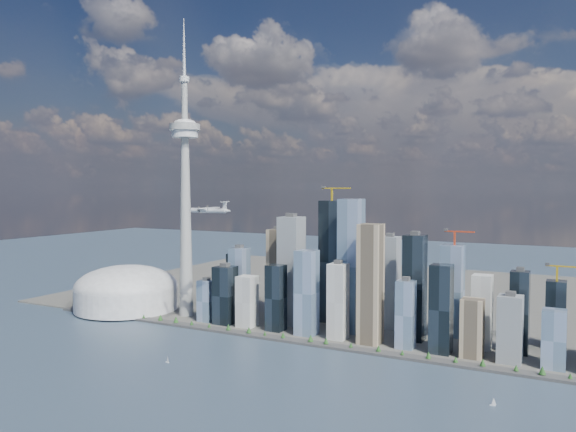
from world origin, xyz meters
The scene contains 10 objects.
ground centered at (0.00, 0.00, 0.00)m, with size 4000.00×4000.00×0.00m, color #314456.
seawall centered at (0.00, 250.00, 2.00)m, with size 1100.00×22.00×4.00m, color #383838.
land centered at (0.00, 700.00, 1.50)m, with size 1400.00×900.00×3.00m, color #4C4C47.
shoreline_trees centered at (0.00, 250.00, 8.78)m, with size 960.53×7.20×8.80m.
skyscraper_cluster centered at (59.62, 336.82, 75.17)m, with size 736.00×142.00×243.28m.
needle_tower centered at (-300.00, 310.00, 235.84)m, with size 56.00×56.00×550.50m.
dome_stadium centered at (-440.00, 300.00, 39.44)m, with size 200.00×200.00×86.00m.
airplane centered at (-171.09, 205.44, 208.01)m, with size 75.54×66.88×18.41m.
sailboat_west centered at (-151.05, 76.18, 3.18)m, with size 7.15×3.36×9.91m.
sailboat_east centered at (272.64, 124.59, 3.19)m, with size 7.20×2.58×9.95m.
Camera 1 is at (354.32, -527.16, 245.02)m, focal length 35.00 mm.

